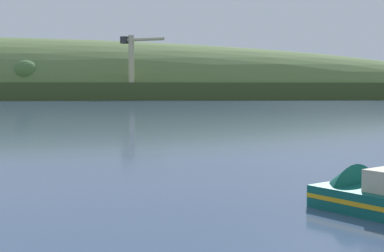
{
  "coord_description": "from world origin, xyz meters",
  "views": [
    {
      "loc": [
        -7.63,
        8.83,
        3.95
      ],
      "look_at": [
        -3.31,
        37.26,
        1.9
      ],
      "focal_mm": 52.52,
      "sensor_mm": 36.0,
      "label": 1
    }
  ],
  "objects": [
    {
      "name": "dockside_crane",
      "position": [
        0.05,
        179.01,
        9.32
      ],
      "size": [
        12.82,
        8.93,
        19.16
      ],
      "rotation": [
        0.0,
        0.0,
        5.72
      ],
      "color": "#4C4C51",
      "rests_on": "ground"
    }
  ]
}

